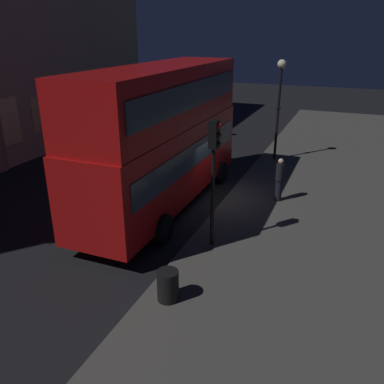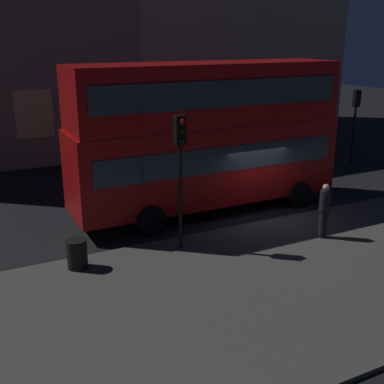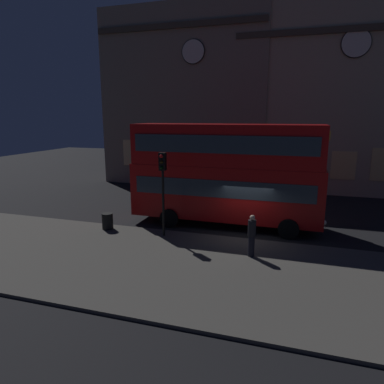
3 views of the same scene
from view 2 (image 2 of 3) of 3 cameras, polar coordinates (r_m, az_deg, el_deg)
ground_plane at (r=18.17m, az=7.98°, el=-3.02°), size 80.00×80.00×0.00m
sidewalk_slab at (r=15.04m, az=17.55°, el=-8.05°), size 44.00×7.77×0.12m
building_plain_facade at (r=33.76m, az=0.39°, el=19.44°), size 16.94×10.12×14.69m
double_decker_bus at (r=17.93m, az=1.76°, el=7.16°), size 10.32×2.90×5.53m
traffic_light_near_kerb at (r=14.28m, az=-1.38°, el=4.34°), size 0.32×0.36×4.13m
traffic_light_far_side at (r=26.44m, az=18.61°, el=8.98°), size 0.36×0.39×3.83m
pedestrian at (r=16.26m, az=15.24°, el=-2.05°), size 0.34×0.34×1.81m
litter_bin at (r=14.21m, az=-13.33°, el=-7.08°), size 0.57×0.57×0.85m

